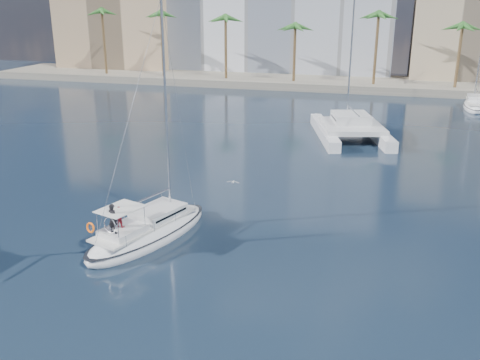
% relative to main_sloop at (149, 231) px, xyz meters
% --- Properties ---
extents(ground, '(160.00, 160.00, 0.00)m').
position_rel_main_sloop_xyz_m(ground, '(4.45, 1.83, -0.49)').
color(ground, black).
rests_on(ground, ground).
extents(quay, '(120.00, 14.00, 1.20)m').
position_rel_main_sloop_xyz_m(quay, '(4.45, 62.83, 0.11)').
color(quay, gray).
rests_on(quay, ground).
extents(building_tan_left, '(22.00, 14.00, 22.00)m').
position_rel_main_sloop_xyz_m(building_tan_left, '(-37.55, 70.83, 10.51)').
color(building_tan_left, tan).
rests_on(building_tan_left, ground).
extents(building_beige, '(20.00, 14.00, 20.00)m').
position_rel_main_sloop_xyz_m(building_beige, '(26.45, 71.83, 9.51)').
color(building_beige, tan).
rests_on(building_beige, ground).
extents(palm_left, '(3.60, 3.60, 12.30)m').
position_rel_main_sloop_xyz_m(palm_left, '(-29.55, 58.83, 9.79)').
color(palm_left, brown).
rests_on(palm_left, ground).
extents(palm_centre, '(3.60, 3.60, 12.30)m').
position_rel_main_sloop_xyz_m(palm_centre, '(4.45, 58.83, 9.79)').
color(palm_centre, brown).
rests_on(palm_centre, ground).
extents(main_sloop, '(6.03, 10.33, 14.62)m').
position_rel_main_sloop_xyz_m(main_sloop, '(0.00, 0.00, 0.00)').
color(main_sloop, white).
rests_on(main_sloop, ground).
extents(catamaran, '(9.85, 14.39, 18.97)m').
position_rel_main_sloop_xyz_m(catamaran, '(9.79, 28.70, 0.69)').
color(catamaran, white).
rests_on(catamaran, ground).
extents(seagull, '(0.93, 0.40, 0.17)m').
position_rel_main_sloop_xyz_m(seagull, '(2.88, 8.45, 0.61)').
color(seagull, silver).
rests_on(seagull, ground).
extents(moored_yacht_a, '(3.37, 9.52, 11.90)m').
position_rel_main_sloop_xyz_m(moored_yacht_a, '(24.45, 48.83, -0.49)').
color(moored_yacht_a, white).
rests_on(moored_yacht_a, ground).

